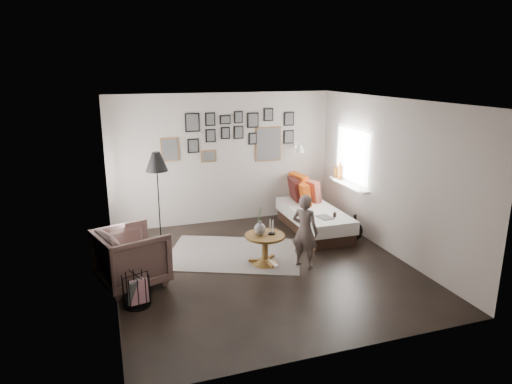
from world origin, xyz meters
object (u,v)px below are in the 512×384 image
object	(u,v)px
armchair	(132,257)
child	(305,231)
vase	(260,227)
demijohn_large	(334,230)
daybed	(312,215)
floor_lamp	(157,165)
demijohn_small	(354,231)
magazine_basket	(136,290)
pedestal_table	(265,251)

from	to	relation	value
armchair	child	distance (m)	2.64
vase	demijohn_large	size ratio (longest dim) A/B	0.85
demijohn_large	vase	bearing A→B (deg)	-160.83
daybed	child	distance (m)	1.80
floor_lamp	demijohn_small	distance (m)	3.73
floor_lamp	magazine_basket	world-z (taller)	floor_lamp
vase	daybed	world-z (taller)	daybed
demijohn_small	daybed	bearing A→B (deg)	120.95
daybed	demijohn_large	world-z (taller)	daybed
pedestal_table	child	bearing A→B (deg)	-26.89
demijohn_large	pedestal_table	bearing A→B (deg)	-159.27
vase	demijohn_small	size ratio (longest dim) A/B	0.93
vase	daybed	xyz separation A→B (m)	(1.50, 1.24, -0.35)
child	magazine_basket	bearing A→B (deg)	58.20
daybed	demijohn_small	size ratio (longest dim) A/B	4.16
floor_lamp	demijohn_small	size ratio (longest dim) A/B	3.40
pedestal_table	demijohn_large	size ratio (longest dim) A/B	1.18
pedestal_table	demijohn_small	world-z (taller)	pedestal_table
daybed	magazine_basket	world-z (taller)	daybed
armchair	magazine_basket	distance (m)	0.70
floor_lamp	magazine_basket	xyz separation A→B (m)	(-0.59, -2.14, -1.22)
vase	armchair	size ratio (longest dim) A/B	0.50
daybed	demijohn_small	xyz separation A→B (m)	(0.48, -0.79, -0.11)
daybed	vase	bearing A→B (deg)	-139.59
magazine_basket	demijohn_large	size ratio (longest dim) A/B	0.85
magazine_basket	child	world-z (taller)	child
armchair	demijohn_small	world-z (taller)	armchair
daybed	demijohn_small	distance (m)	0.93
pedestal_table	floor_lamp	distance (m)	2.39
demijohn_small	floor_lamp	bearing A→B (deg)	163.72
floor_lamp	magazine_basket	distance (m)	2.54
armchair	child	size ratio (longest dim) A/B	0.77
magazine_basket	demijohn_small	bearing A→B (deg)	16.33
floor_lamp	vase	bearing A→B (deg)	-45.85
floor_lamp	armchair	bearing A→B (deg)	-111.83
floor_lamp	demijohn_large	xyz separation A→B (m)	(3.02, -0.86, -1.23)
child	daybed	bearing A→B (deg)	-69.95
pedestal_table	vase	xyz separation A→B (m)	(-0.08, 0.02, 0.41)
armchair	demijohn_small	xyz separation A→B (m)	(3.96, 0.49, -0.23)
pedestal_table	child	world-z (taller)	child
pedestal_table	demijohn_small	bearing A→B (deg)	13.80
armchair	demijohn_large	size ratio (longest dim) A/B	1.70
armchair	floor_lamp	distance (m)	1.89
demijohn_large	demijohn_small	bearing A→B (deg)	-18.92
magazine_basket	floor_lamp	bearing A→B (deg)	74.64
demijohn_large	armchair	bearing A→B (deg)	-170.39
demijohn_large	daybed	bearing A→B (deg)	100.62
demijohn_large	child	xyz separation A→B (m)	(-0.99, -0.87, 0.39)
pedestal_table	magazine_basket	size ratio (longest dim) A/B	1.39
magazine_basket	pedestal_table	bearing A→B (deg)	18.60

